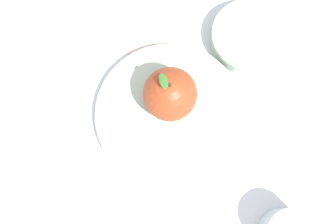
{
  "coord_description": "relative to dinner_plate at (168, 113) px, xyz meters",
  "views": [
    {
      "loc": [
        -0.06,
        0.09,
        0.61
      ],
      "look_at": [
        0.0,
        -0.04,
        0.02
      ],
      "focal_mm": 41.8,
      "sensor_mm": 36.0,
      "label": 1
    }
  ],
  "objects": [
    {
      "name": "ground_plane",
      "position": [
        -0.0,
        0.04,
        -0.01
      ],
      "size": [
        2.4,
        2.4,
        0.0
      ],
      "primitive_type": "plane",
      "color": "silver"
    },
    {
      "name": "dinner_plate",
      "position": [
        0.0,
        0.0,
        0.0
      ],
      "size": [
        0.23,
        0.23,
        0.02
      ],
      "color": "#B2C6B2",
      "rests_on": "ground_plane"
    },
    {
      "name": "apple",
      "position": [
        0.0,
        -0.02,
        0.05
      ],
      "size": [
        0.08,
        0.08,
        0.09
      ],
      "color": "#9E3D1E",
      "rests_on": "dinner_plate"
    },
    {
      "name": "side_bowl",
      "position": [
        -0.06,
        -0.17,
        0.01
      ],
      "size": [
        0.13,
        0.13,
        0.03
      ],
      "color": "#B2C6B2",
      "rests_on": "ground_plane"
    },
    {
      "name": "linen_napkin",
      "position": [
        0.1,
        -0.13,
        -0.01
      ],
      "size": [
        0.21,
        0.17,
        0.0
      ],
      "primitive_type": "cube",
      "rotation": [
        0.0,
        0.0,
        1.97
      ],
      "color": "beige",
      "rests_on": "ground_plane"
    }
  ]
}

